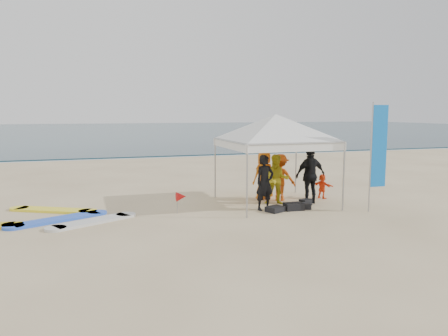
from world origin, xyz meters
TOP-DOWN VIEW (x-y plane):
  - ground at (0.00, 0.00)m, footprint 120.00×120.00m
  - ocean at (0.00, 60.00)m, footprint 160.00×84.00m
  - shoreline_foam at (0.00, 18.20)m, footprint 160.00×1.20m
  - person_black_a at (1.90, 1.70)m, footprint 0.67×0.51m
  - person_yellow at (2.59, 2.34)m, footprint 0.94×0.83m
  - person_orange_a at (2.95, 2.87)m, footprint 1.14×1.06m
  - person_black_b at (3.66, 2.13)m, footprint 1.11×0.56m
  - person_orange_b at (2.54, 3.25)m, footprint 0.90×0.69m
  - person_seated at (4.46, 2.74)m, footprint 0.52×0.81m
  - canopy_tent at (2.57, 2.45)m, footprint 4.33×4.33m
  - feather_flag at (4.98, 0.54)m, footprint 0.55×0.04m
  - marker_pennant at (-0.59, 2.01)m, footprint 0.28×0.28m
  - gear_pile at (2.73, 1.48)m, footprint 1.79×0.98m
  - surfboard_spread at (-5.07, 2.38)m, footprint 5.90×3.25m

SIDE VIEW (x-z plane):
  - ground at x=0.00m, z-range 0.00..0.00m
  - shoreline_foam at x=0.00m, z-range 0.00..0.01m
  - surfboard_spread at x=-5.07m, z-range 0.00..0.07m
  - ocean at x=0.00m, z-range 0.00..0.08m
  - gear_pile at x=2.73m, z-range -0.01..0.21m
  - person_seated at x=4.46m, z-range 0.00..0.83m
  - marker_pennant at x=-0.59m, z-range 0.18..0.81m
  - person_orange_a at x=2.95m, z-range 0.00..1.55m
  - person_yellow at x=2.59m, z-range 0.00..1.60m
  - person_orange_b at x=2.54m, z-range 0.00..1.64m
  - person_black_a at x=1.90m, z-range 0.00..1.66m
  - person_black_b at x=3.66m, z-range 0.00..1.83m
  - feather_flag at x=4.98m, z-range 0.28..3.50m
  - canopy_tent at x=2.57m, z-range 1.21..4.48m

